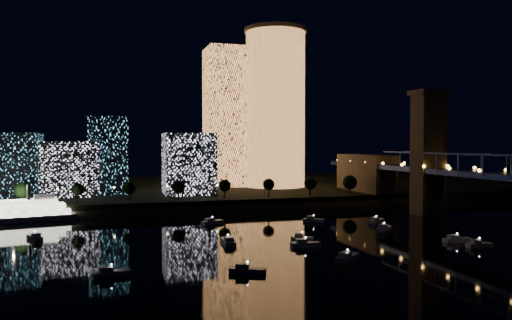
# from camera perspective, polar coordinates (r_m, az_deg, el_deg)

# --- Properties ---
(ground) EXTENTS (520.00, 520.00, 0.00)m
(ground) POSITION_cam_1_polar(r_m,az_deg,el_deg) (138.37, 9.11, -10.15)
(ground) COLOR black
(ground) RESTS_ON ground
(far_bank) EXTENTS (420.00, 160.00, 5.00)m
(far_bank) POSITION_cam_1_polar(r_m,az_deg,el_deg) (288.98, -4.93, -3.28)
(far_bank) COLOR black
(far_bank) RESTS_ON ground
(seawall) EXTENTS (420.00, 6.00, 3.00)m
(seawall) POSITION_cam_1_polar(r_m,az_deg,el_deg) (213.83, -0.59, -5.40)
(seawall) COLOR #6B5E4C
(seawall) RESTS_ON ground
(tower_cylindrical) EXTENTS (34.00, 34.00, 85.62)m
(tower_cylindrical) POSITION_cam_1_polar(r_m,az_deg,el_deg) (273.37, 2.22, 5.96)
(tower_cylindrical) COLOR #E8924A
(tower_cylindrical) RESTS_ON far_bank
(tower_rectangular) EXTENTS (23.97, 23.97, 76.26)m
(tower_rectangular) POSITION_cam_1_polar(r_m,az_deg,el_deg) (278.32, -3.25, 4.89)
(tower_rectangular) COLOR #E8924A
(tower_rectangular) RESTS_ON far_bank
(midrise_blocks) EXTENTS (96.63, 37.88, 36.07)m
(midrise_blocks) POSITION_cam_1_polar(r_m,az_deg,el_deg) (240.94, -17.63, -0.30)
(midrise_blocks) COLOR white
(midrise_blocks) RESTS_ON far_bank
(riverboat) EXTENTS (46.72, 17.61, 13.80)m
(riverboat) POSITION_cam_1_polar(r_m,az_deg,el_deg) (203.33, -26.61, -5.42)
(riverboat) COLOR silver
(riverboat) RESTS_ON ground
(motorboats) EXTENTS (126.10, 73.61, 2.78)m
(motorboats) POSITION_cam_1_polar(r_m,az_deg,el_deg) (148.70, 4.79, -8.96)
(motorboats) COLOR silver
(motorboats) RESTS_ON ground
(esplanade_trees) EXTENTS (166.33, 6.68, 8.84)m
(esplanade_trees) POSITION_cam_1_polar(r_m,az_deg,el_deg) (212.55, -8.63, -3.04)
(esplanade_trees) COLOR black
(esplanade_trees) RESTS_ON far_bank
(street_lamps) EXTENTS (132.70, 0.70, 5.65)m
(street_lamps) POSITION_cam_1_polar(r_m,az_deg,el_deg) (217.98, -10.11, -3.30)
(street_lamps) COLOR black
(street_lamps) RESTS_ON far_bank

